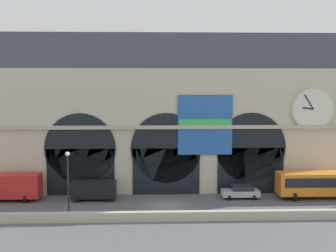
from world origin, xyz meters
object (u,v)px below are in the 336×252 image
Objects in this scene: box_truck_west at (9,186)px; van_midwest at (94,190)px; car_mideast at (241,192)px; bus_east at (324,183)px; street_lamp_quayside at (68,176)px.

box_truck_west is 1.44× the size of van_midwest.
car_mideast is (17.34, 0.10, -0.44)m from van_midwest.
car_mideast is at bearing -0.10° from box_truck_west.
bus_east is (27.16, -0.20, 0.54)m from van_midwest.
bus_east is 1.59× the size of street_lamp_quayside.
street_lamp_quayside reaches higher than box_truck_west.
box_truck_west is at bearing 179.45° from bus_east.
car_mideast is 20.48m from street_lamp_quayside.
street_lamp_quayside is (-28.71, -6.75, 2.63)m from bus_east.
van_midwest is (9.84, -0.15, -0.45)m from box_truck_west.
street_lamp_quayside is at bearing -40.55° from box_truck_west.
van_midwest is 0.47× the size of bus_east.
van_midwest is 7.79m from street_lamp_quayside.
box_truck_west reaches higher than van_midwest.
van_midwest is 1.18× the size of car_mideast.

